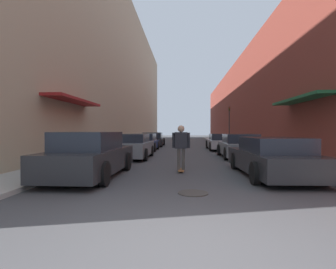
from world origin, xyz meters
The scene contains 15 objects.
ground centered at (0.00, 21.33, 0.00)m, with size 117.30×117.30×0.00m, color #424244.
curb_strip_left centered at (-4.81, 26.66, 0.06)m, with size 1.80×53.32×0.12m.
curb_strip_right centered at (4.81, 26.66, 0.06)m, with size 1.80×53.32×0.12m.
building_row_left centered at (-7.71, 26.66, 7.85)m, with size 4.90×53.32×15.70m.
building_row_right centered at (7.71, 26.65, 4.57)m, with size 4.90×53.32×9.15m.
parked_car_left_0 centered at (-2.98, 5.07, 0.68)m, with size 1.87×4.56×1.42m.
parked_car_left_1 centered at (-2.78, 10.62, 0.62)m, with size 1.95×3.96×1.29m.
parked_car_left_2 centered at (-2.97, 16.00, 0.60)m, with size 1.99×4.00×1.25m.
parked_car_left_3 centered at (-2.94, 21.57, 0.63)m, with size 2.04×4.59×1.30m.
parked_car_right_0 centered at (2.75, 5.54, 0.60)m, with size 1.98×4.65×1.25m.
parked_car_right_1 centered at (2.94, 11.29, 0.62)m, with size 1.99×4.20×1.28m.
parked_car_right_2 centered at (2.82, 17.27, 0.60)m, with size 2.04×4.76×1.23m.
skateboarder centered at (-0.16, 6.30, 1.01)m, with size 0.63×0.78×1.65m.
manhole_cover centered at (0.15, 3.11, 0.01)m, with size 0.70×0.70×0.02m.
traffic_light centered at (5.04, 26.55, 2.55)m, with size 0.16×0.22×3.99m.
Camera 1 is at (-0.08, -2.99, 1.46)m, focal length 28.00 mm.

